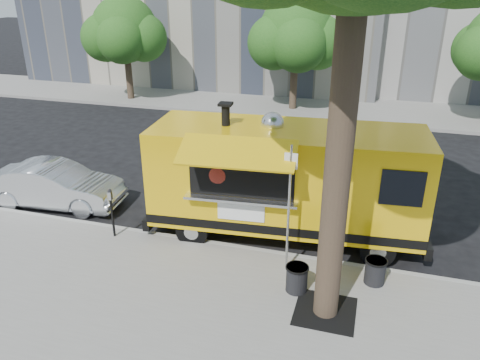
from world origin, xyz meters
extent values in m
plane|color=black|center=(0.00, 0.00, 0.00)|extent=(120.00, 120.00, 0.00)
cube|color=gray|center=(0.00, -4.00, 0.07)|extent=(60.00, 6.00, 0.15)
cube|color=#999993|center=(0.00, -0.93, 0.07)|extent=(60.00, 0.14, 0.16)
cube|color=gray|center=(0.00, 13.50, 0.07)|extent=(60.00, 5.00, 0.15)
cylinder|color=#33261C|center=(2.60, -2.80, 3.40)|extent=(0.48, 0.48, 6.50)
cube|color=black|center=(2.60, -2.80, 0.15)|extent=(1.20, 1.20, 0.02)
cylinder|color=#33261C|center=(-10.00, 12.30, 1.45)|extent=(0.36, 0.36, 2.60)
sphere|color=#134914|center=(-10.00, 12.30, 3.79)|extent=(3.42, 3.42, 3.42)
cylinder|color=#33261C|center=(-1.00, 12.70, 1.45)|extent=(0.36, 0.36, 2.60)
sphere|color=#134914|center=(-1.00, 12.70, 3.85)|extent=(3.60, 3.60, 3.60)
cylinder|color=silver|center=(1.55, -1.55, 1.65)|extent=(0.06, 0.06, 3.00)
cube|color=white|center=(1.55, -1.55, 2.80)|extent=(0.28, 0.02, 0.35)
cylinder|color=black|center=(-3.00, -1.35, 0.68)|extent=(0.06, 0.06, 1.05)
cube|color=silver|center=(-3.00, -1.35, 1.30)|extent=(0.10, 0.08, 0.22)
sphere|color=black|center=(-3.00, -1.35, 1.43)|extent=(0.11, 0.11, 0.11)
cube|color=yellow|center=(1.14, 0.20, 1.73)|extent=(6.87, 2.85, 2.42)
cube|color=black|center=(1.14, 0.20, 0.74)|extent=(6.89, 2.87, 0.23)
cube|color=black|center=(4.55, 0.50, 0.46)|extent=(0.37, 2.16, 0.31)
cube|color=black|center=(-2.28, -0.10, 0.46)|extent=(0.37, 2.16, 0.31)
cube|color=black|center=(4.49, 0.50, 2.11)|extent=(0.21, 1.81, 0.98)
cylinder|color=black|center=(3.53, -0.54, 0.41)|extent=(0.85, 0.36, 0.82)
cylinder|color=black|center=(3.36, 1.35, 0.41)|extent=(0.85, 0.36, 0.82)
cylinder|color=black|center=(-0.98, -0.94, 0.41)|extent=(0.85, 0.36, 0.82)
cylinder|color=black|center=(-1.15, 0.95, 0.41)|extent=(0.85, 0.36, 0.82)
cube|color=black|center=(0.31, -0.95, 2.11)|extent=(2.48, 0.40, 1.08)
cube|color=silver|center=(0.32, -1.11, 1.53)|extent=(2.69, 0.58, 0.06)
cube|color=yellow|center=(0.36, -1.49, 2.85)|extent=(2.65, 1.20, 0.43)
cube|color=white|center=(0.32, -1.03, 1.21)|extent=(1.13, 0.14, 0.52)
cylinder|color=black|center=(-0.40, 0.06, 3.19)|extent=(0.21, 0.21, 0.57)
sphere|color=silver|center=(0.71, 0.37, 2.99)|extent=(0.58, 0.58, 0.58)
sphere|color=maroon|center=(-0.28, -0.71, 2.06)|extent=(0.87, 0.87, 0.87)
cylinder|color=#FF590C|center=(-0.26, -0.94, 1.93)|extent=(0.36, 0.15, 0.35)
imported|color=silver|center=(-5.71, 0.00, 0.66)|extent=(4.09, 1.73, 1.31)
cylinder|color=black|center=(1.92, -2.28, 0.45)|extent=(0.45, 0.45, 0.59)
cylinder|color=black|center=(1.92, -2.28, 0.72)|extent=(0.49, 0.49, 0.04)
cylinder|color=black|center=(3.50, -1.52, 0.44)|extent=(0.44, 0.44, 0.57)
cylinder|color=black|center=(3.50, -1.52, 0.70)|extent=(0.48, 0.48, 0.04)
camera|label=1|loc=(3.12, -10.51, 6.29)|focal=35.00mm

